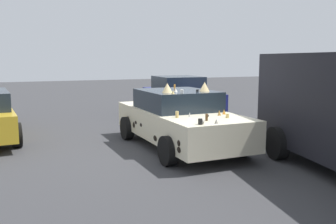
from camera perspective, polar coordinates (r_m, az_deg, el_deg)
ground_plane at (r=9.34m, az=1.70°, el=-5.37°), size 60.00×60.00×0.00m
art_car_decorated at (r=9.22m, az=1.64°, el=-1.05°), size 4.47×2.06×1.63m
parked_sedan_row_back_center at (r=14.22m, az=1.82°, el=2.35°), size 4.35×2.16×1.51m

